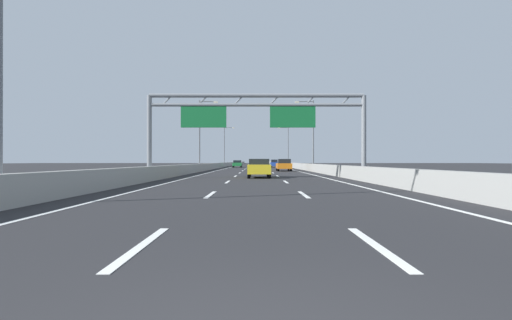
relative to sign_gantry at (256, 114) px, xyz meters
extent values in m
plane|color=#262628|center=(0.15, 73.48, -4.82)|extent=(260.00, 260.00, 0.00)
cube|color=white|center=(-1.65, -23.02, -4.81)|extent=(0.16, 3.00, 0.01)
cube|color=white|center=(-1.65, -14.02, -4.81)|extent=(0.16, 3.00, 0.01)
cube|color=white|center=(-1.65, -5.02, -4.81)|extent=(0.16, 3.00, 0.01)
cube|color=white|center=(-1.65, 3.98, -4.81)|extent=(0.16, 3.00, 0.01)
cube|color=white|center=(-1.65, 12.98, -4.81)|extent=(0.16, 3.00, 0.01)
cube|color=white|center=(-1.65, 21.98, -4.81)|extent=(0.16, 3.00, 0.01)
cube|color=white|center=(-1.65, 30.98, -4.81)|extent=(0.16, 3.00, 0.01)
cube|color=white|center=(-1.65, 39.98, -4.81)|extent=(0.16, 3.00, 0.01)
cube|color=white|center=(-1.65, 48.98, -4.81)|extent=(0.16, 3.00, 0.01)
cube|color=white|center=(-1.65, 57.98, -4.81)|extent=(0.16, 3.00, 0.01)
cube|color=white|center=(-1.65, 66.98, -4.81)|extent=(0.16, 3.00, 0.01)
cube|color=white|center=(-1.65, 75.98, -4.81)|extent=(0.16, 3.00, 0.01)
cube|color=white|center=(-1.65, 84.98, -4.81)|extent=(0.16, 3.00, 0.01)
cube|color=white|center=(-1.65, 93.98, -4.81)|extent=(0.16, 3.00, 0.01)
cube|color=white|center=(-1.65, 102.98, -4.81)|extent=(0.16, 3.00, 0.01)
cube|color=white|center=(-1.65, 111.98, -4.81)|extent=(0.16, 3.00, 0.01)
cube|color=white|center=(-1.65, 120.98, -4.81)|extent=(0.16, 3.00, 0.01)
cube|color=white|center=(-1.65, 129.98, -4.81)|extent=(0.16, 3.00, 0.01)
cube|color=white|center=(1.95, -23.02, -4.81)|extent=(0.16, 3.00, 0.01)
cube|color=white|center=(1.95, -14.02, -4.81)|extent=(0.16, 3.00, 0.01)
cube|color=white|center=(1.95, -5.02, -4.81)|extent=(0.16, 3.00, 0.01)
cube|color=white|center=(1.95, 3.98, -4.81)|extent=(0.16, 3.00, 0.01)
cube|color=white|center=(1.95, 12.98, -4.81)|extent=(0.16, 3.00, 0.01)
cube|color=white|center=(1.95, 21.98, -4.81)|extent=(0.16, 3.00, 0.01)
cube|color=white|center=(1.95, 30.98, -4.81)|extent=(0.16, 3.00, 0.01)
cube|color=white|center=(1.95, 39.98, -4.81)|extent=(0.16, 3.00, 0.01)
cube|color=white|center=(1.95, 48.98, -4.81)|extent=(0.16, 3.00, 0.01)
cube|color=white|center=(1.95, 57.98, -4.81)|extent=(0.16, 3.00, 0.01)
cube|color=white|center=(1.95, 66.98, -4.81)|extent=(0.16, 3.00, 0.01)
cube|color=white|center=(1.95, 75.98, -4.81)|extent=(0.16, 3.00, 0.01)
cube|color=white|center=(1.95, 84.98, -4.81)|extent=(0.16, 3.00, 0.01)
cube|color=white|center=(1.95, 93.98, -4.81)|extent=(0.16, 3.00, 0.01)
cube|color=white|center=(1.95, 102.98, -4.81)|extent=(0.16, 3.00, 0.01)
cube|color=white|center=(1.95, 111.98, -4.81)|extent=(0.16, 3.00, 0.01)
cube|color=white|center=(1.95, 120.98, -4.81)|extent=(0.16, 3.00, 0.01)
cube|color=white|center=(1.95, 129.98, -4.81)|extent=(0.16, 3.00, 0.01)
cube|color=white|center=(-5.10, 61.48, -4.81)|extent=(0.16, 176.00, 0.01)
cube|color=white|center=(5.40, 61.48, -4.81)|extent=(0.16, 176.00, 0.01)
cube|color=#9E9E99|center=(-6.75, 83.48, -4.34)|extent=(0.45, 220.00, 0.95)
cube|color=#9E9E99|center=(7.05, 83.48, -4.34)|extent=(0.45, 220.00, 0.95)
cylinder|color=gray|center=(-7.88, 0.00, -1.72)|extent=(0.36, 0.36, 6.20)
cylinder|color=gray|center=(8.17, 0.00, -1.72)|extent=(0.36, 0.36, 6.20)
cylinder|color=gray|center=(0.15, 0.00, 1.38)|extent=(16.04, 0.32, 0.32)
cylinder|color=gray|center=(0.15, 0.00, 0.68)|extent=(16.04, 0.26, 0.26)
cylinder|color=gray|center=(-6.54, 0.00, 1.03)|extent=(0.74, 0.10, 0.74)
cylinder|color=gray|center=(-3.87, 0.00, 1.03)|extent=(0.74, 0.10, 0.74)
cylinder|color=gray|center=(-1.19, 0.00, 1.03)|extent=(0.74, 0.10, 0.74)
cylinder|color=gray|center=(1.48, 0.00, 1.03)|extent=(0.74, 0.10, 0.74)
cylinder|color=gray|center=(4.16, 0.00, 1.03)|extent=(0.74, 0.10, 0.74)
cylinder|color=gray|center=(6.83, 0.00, 1.03)|extent=(0.74, 0.10, 0.74)
cube|color=#146B33|center=(-3.82, 0.00, -0.22)|extent=(3.40, 0.12, 1.60)
cube|color=#146B33|center=(2.85, 0.00, -0.22)|extent=(3.40, 0.12, 1.60)
cylinder|color=slate|center=(-7.55, -17.43, -0.07)|extent=(0.20, 0.20, 9.50)
cylinder|color=slate|center=(-7.55, 23.44, -0.07)|extent=(0.20, 0.20, 9.50)
cylinder|color=slate|center=(-6.45, 23.44, 4.53)|extent=(2.20, 0.12, 0.12)
cube|color=#F2EAC6|center=(-5.35, 23.44, 4.43)|extent=(0.56, 0.28, 0.20)
cylinder|color=slate|center=(7.85, 23.44, -0.07)|extent=(0.20, 0.20, 9.50)
cylinder|color=slate|center=(6.75, 23.44, 4.53)|extent=(2.20, 0.12, 0.12)
cube|color=#F2EAC6|center=(5.65, 23.44, 4.43)|extent=(0.56, 0.28, 0.20)
cylinder|color=slate|center=(-7.55, 64.31, -0.07)|extent=(0.20, 0.20, 9.50)
cylinder|color=slate|center=(-6.45, 64.31, 4.53)|extent=(2.20, 0.12, 0.12)
cube|color=#F2EAC6|center=(-5.35, 64.31, 4.43)|extent=(0.56, 0.28, 0.20)
cylinder|color=slate|center=(7.85, 64.31, -0.07)|extent=(0.20, 0.20, 9.50)
cylinder|color=slate|center=(6.75, 64.31, 4.53)|extent=(2.20, 0.12, 0.12)
cube|color=#F2EAC6|center=(5.65, 64.31, 4.43)|extent=(0.56, 0.28, 0.20)
cube|color=#1E7A38|center=(-3.57, 47.25, -4.19)|extent=(1.75, 4.32, 0.63)
cube|color=black|center=(-3.57, 47.50, -3.64)|extent=(1.54, 1.78, 0.47)
cylinder|color=black|center=(-4.33, 48.86, -4.50)|extent=(0.22, 0.64, 0.64)
cylinder|color=black|center=(-2.80, 48.86, -4.50)|extent=(0.22, 0.64, 0.64)
cylinder|color=black|center=(-4.33, 45.64, -4.50)|extent=(0.22, 0.64, 0.64)
cylinder|color=black|center=(-2.80, 45.64, -4.50)|extent=(0.22, 0.64, 0.64)
cube|color=yellow|center=(0.34, 1.27, -4.14)|extent=(1.74, 4.20, 0.71)
cube|color=black|center=(0.34, 1.10, -3.58)|extent=(1.53, 1.98, 0.43)
cylinder|color=black|center=(-0.42, 2.82, -4.50)|extent=(0.22, 0.64, 0.64)
cylinder|color=black|center=(1.10, 2.82, -4.50)|extent=(0.22, 0.64, 0.64)
cylinder|color=black|center=(-0.42, -0.28, -4.50)|extent=(0.22, 0.64, 0.64)
cylinder|color=black|center=(1.10, -0.28, -4.50)|extent=(0.22, 0.64, 0.64)
cube|color=#2347AD|center=(3.88, 48.15, -4.15)|extent=(1.77, 4.60, 0.70)
cube|color=black|center=(3.88, 48.16, -3.53)|extent=(1.56, 2.18, 0.54)
cylinder|color=black|center=(3.11, 49.90, -4.50)|extent=(0.22, 0.64, 0.64)
cylinder|color=black|center=(4.66, 49.90, -4.50)|extent=(0.22, 0.64, 0.64)
cylinder|color=black|center=(3.11, 46.40, -4.50)|extent=(0.22, 0.64, 0.64)
cylinder|color=black|center=(4.66, 46.40, -4.50)|extent=(0.22, 0.64, 0.64)
cube|color=orange|center=(3.67, 20.84, -4.16)|extent=(1.79, 4.60, 0.68)
cube|color=black|center=(3.67, 20.21, -3.55)|extent=(1.58, 1.91, 0.55)
cylinder|color=black|center=(2.88, 22.59, -4.50)|extent=(0.22, 0.64, 0.64)
cylinder|color=black|center=(4.45, 22.59, -4.50)|extent=(0.22, 0.64, 0.64)
cylinder|color=black|center=(2.88, 19.10, -4.50)|extent=(0.22, 0.64, 0.64)
cylinder|color=black|center=(4.45, 19.10, -4.50)|extent=(0.22, 0.64, 0.64)
camera|label=1|loc=(0.10, -28.95, -3.51)|focal=27.21mm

